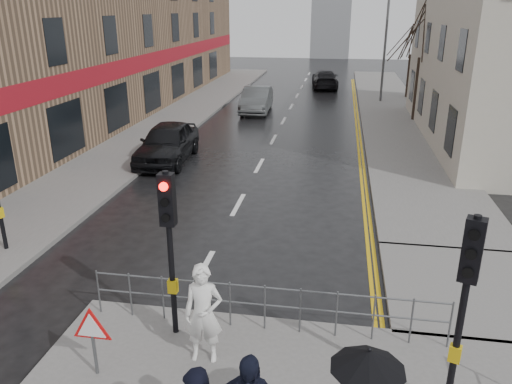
% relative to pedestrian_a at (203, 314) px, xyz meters
% --- Properties ---
extents(ground, '(120.00, 120.00, 0.00)m').
position_rel_pedestrian_a_xyz_m(ground, '(-0.99, 0.49, -1.10)').
color(ground, black).
rests_on(ground, ground).
extents(left_pavement, '(4.00, 44.00, 0.14)m').
position_rel_pedestrian_a_xyz_m(left_pavement, '(-7.49, 23.49, -1.03)').
color(left_pavement, '#605E5B').
rests_on(left_pavement, ground).
extents(right_pavement, '(4.00, 40.00, 0.14)m').
position_rel_pedestrian_a_xyz_m(right_pavement, '(5.51, 25.49, -1.03)').
color(right_pavement, '#605E5B').
rests_on(right_pavement, ground).
extents(pavement_bridge_right, '(4.00, 4.20, 0.14)m').
position_rel_pedestrian_a_xyz_m(pavement_bridge_right, '(5.51, 3.49, -1.03)').
color(pavement_bridge_right, '#605E5B').
rests_on(pavement_bridge_right, ground).
extents(building_left_terrace, '(8.00, 42.00, 10.00)m').
position_rel_pedestrian_a_xyz_m(building_left_terrace, '(-12.99, 22.49, 3.90)').
color(building_left_terrace, '#8D6D51').
rests_on(building_left_terrace, ground).
extents(traffic_signal_near_left, '(0.28, 0.27, 3.40)m').
position_rel_pedestrian_a_xyz_m(traffic_signal_near_left, '(-0.79, 0.68, 1.36)').
color(traffic_signal_near_left, black).
rests_on(traffic_signal_near_left, near_pavement).
extents(traffic_signal_near_right, '(0.34, 0.33, 3.40)m').
position_rel_pedestrian_a_xyz_m(traffic_signal_near_right, '(4.20, -0.52, 1.36)').
color(traffic_signal_near_right, black).
rests_on(traffic_signal_near_right, near_pavement).
extents(guard_railing_front, '(7.14, 0.04, 1.00)m').
position_rel_pedestrian_a_xyz_m(guard_railing_front, '(0.96, 1.09, -0.24)').
color(guard_railing_front, '#595B5E').
rests_on(guard_railing_front, near_pavement).
extents(warning_sign, '(0.80, 0.07, 1.35)m').
position_rel_pedestrian_a_xyz_m(warning_sign, '(-1.79, -0.72, -0.06)').
color(warning_sign, '#595B5E').
rests_on(warning_sign, near_pavement).
extents(street_lamp, '(1.83, 0.25, 8.00)m').
position_rel_pedestrian_a_xyz_m(street_lamp, '(4.82, 28.49, 3.60)').
color(street_lamp, '#595B5E').
rests_on(street_lamp, right_pavement).
extents(tree_near, '(2.40, 2.40, 6.58)m').
position_rel_pedestrian_a_xyz_m(tree_near, '(6.51, 22.49, 4.03)').
color(tree_near, '#31261B').
rests_on(tree_near, right_pavement).
extents(tree_far, '(2.40, 2.40, 5.64)m').
position_rel_pedestrian_a_xyz_m(tree_far, '(7.01, 30.49, 3.32)').
color(tree_far, '#31261B').
rests_on(tree_far, right_pavement).
extents(pedestrian_a, '(0.74, 0.52, 1.93)m').
position_rel_pedestrian_a_xyz_m(pedestrian_a, '(0.00, 0.00, 0.00)').
color(pedestrian_a, white).
rests_on(pedestrian_a, near_pavement).
extents(car_parked, '(2.17, 4.95, 1.66)m').
position_rel_pedestrian_a_xyz_m(car_parked, '(-4.99, 12.49, -0.27)').
color(car_parked, black).
rests_on(car_parked, ground).
extents(car_mid, '(1.82, 4.79, 1.56)m').
position_rel_pedestrian_a_xyz_m(car_mid, '(-2.99, 23.77, -0.32)').
color(car_mid, '#424546').
rests_on(car_mid, ground).
extents(car_far, '(2.45, 5.13, 1.44)m').
position_rel_pedestrian_a_xyz_m(car_far, '(0.90, 34.71, -0.38)').
color(car_far, black).
rests_on(car_far, ground).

